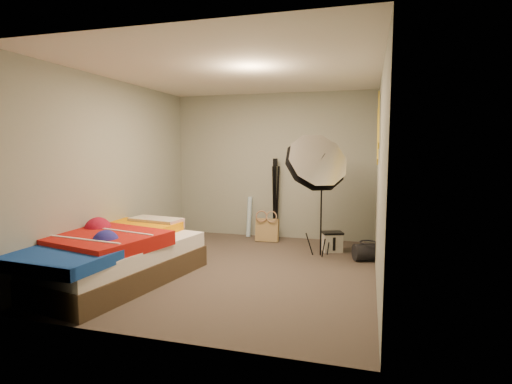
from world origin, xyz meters
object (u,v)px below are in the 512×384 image
(photo_umbrella, at_px, (315,165))
(camera_tripod, at_px, (275,193))
(tote_bag, at_px, (267,230))
(camera_case, at_px, (332,242))
(wrapping_roll, at_px, (249,217))
(bed, at_px, (108,255))
(duffel_bag, at_px, (368,252))

(photo_umbrella, distance_m, camera_tripod, 1.44)
(tote_bag, height_order, camera_tripod, camera_tripod)
(camera_case, xyz_separation_m, photo_umbrella, (-0.23, -0.43, 1.20))
(photo_umbrella, bearing_deg, tote_bag, 137.72)
(wrapping_roll, distance_m, bed, 2.88)
(wrapping_roll, bearing_deg, bed, -109.03)
(camera_case, distance_m, duffel_bag, 0.64)
(wrapping_roll, height_order, camera_tripod, camera_tripod)
(tote_bag, height_order, photo_umbrella, photo_umbrella)
(camera_case, xyz_separation_m, duffel_bag, (0.52, -0.36, -0.02))
(duffel_bag, distance_m, photo_umbrella, 1.43)
(camera_tripod, bearing_deg, tote_bag, -107.33)
(camera_tripod, bearing_deg, wrapping_roll, 176.45)
(wrapping_roll, height_order, camera_case, wrapping_roll)
(duffel_bag, height_order, bed, bed)
(wrapping_roll, bearing_deg, camera_tripod, -3.55)
(tote_bag, xyz_separation_m, photo_umbrella, (0.89, -0.81, 1.15))
(camera_case, xyz_separation_m, bed, (-2.46, -2.06, 0.16))
(wrapping_roll, relative_size, bed, 0.30)
(tote_bag, relative_size, duffel_bag, 0.98)
(wrapping_roll, xyz_separation_m, camera_tripod, (0.48, -0.03, 0.44))
(tote_bag, xyz_separation_m, camera_tripod, (0.08, 0.25, 0.60))
(camera_tripod, bearing_deg, duffel_bag, -32.40)
(wrapping_roll, bearing_deg, tote_bag, -34.71)
(tote_bag, relative_size, camera_tripod, 0.28)
(duffel_bag, bearing_deg, camera_tripod, 126.24)
(tote_bag, xyz_separation_m, bed, (-1.34, -2.44, 0.11))
(camera_case, height_order, bed, bed)
(wrapping_roll, bearing_deg, photo_umbrella, -40.10)
(photo_umbrella, relative_size, camera_tripod, 1.34)
(tote_bag, bearing_deg, camera_tripod, 70.53)
(tote_bag, distance_m, camera_tripod, 0.66)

